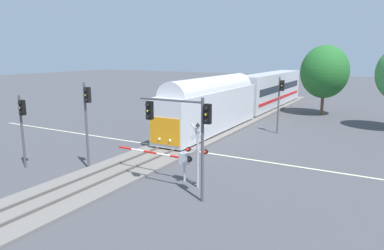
{
  "coord_description": "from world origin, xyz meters",
  "views": [
    {
      "loc": [
        14.97,
        -23.71,
        7.61
      ],
      "look_at": [
        1.4,
        0.43,
        2.0
      ],
      "focal_mm": 32.89,
      "sensor_mm": 36.0,
      "label": 1
    }
  ],
  "objects_px": {
    "commuter_train": "(247,95)",
    "crossing_signal_mast": "(197,148)",
    "traffic_signal_near_left": "(22,120)",
    "elm_centre_background": "(325,72)",
    "crossing_gate_near": "(176,158)",
    "traffic_signal_far_side": "(280,96)",
    "traffic_signal_median": "(87,112)",
    "traffic_signal_near_right": "(184,123)",
    "crossing_gate_far": "(175,116)"
  },
  "relations": [
    {
      "from": "crossing_signal_mast",
      "to": "traffic_signal_near_left",
      "type": "bearing_deg",
      "value": -167.94
    },
    {
      "from": "crossing_gate_far",
      "to": "elm_centre_background",
      "type": "relative_size",
      "value": 0.71
    },
    {
      "from": "commuter_train",
      "to": "traffic_signal_near_left",
      "type": "height_order",
      "value": "commuter_train"
    },
    {
      "from": "traffic_signal_near_right",
      "to": "traffic_signal_median",
      "type": "bearing_deg",
      "value": 172.81
    },
    {
      "from": "traffic_signal_far_side",
      "to": "elm_centre_background",
      "type": "bearing_deg",
      "value": 82.43
    },
    {
      "from": "crossing_gate_near",
      "to": "crossing_signal_mast",
      "type": "bearing_deg",
      "value": -16.69
    },
    {
      "from": "traffic_signal_far_side",
      "to": "traffic_signal_near_right",
      "type": "distance_m",
      "value": 17.91
    },
    {
      "from": "traffic_signal_far_side",
      "to": "elm_centre_background",
      "type": "height_order",
      "value": "elm_centre_background"
    },
    {
      "from": "elm_centre_background",
      "to": "crossing_signal_mast",
      "type": "bearing_deg",
      "value": -93.71
    },
    {
      "from": "crossing_gate_far",
      "to": "traffic_signal_median",
      "type": "bearing_deg",
      "value": -82.42
    },
    {
      "from": "commuter_train",
      "to": "elm_centre_background",
      "type": "relative_size",
      "value": 4.44
    },
    {
      "from": "crossing_gate_far",
      "to": "traffic_signal_near_left",
      "type": "relative_size",
      "value": 1.25
    },
    {
      "from": "crossing_signal_mast",
      "to": "commuter_train",
      "type": "bearing_deg",
      "value": 104.01
    },
    {
      "from": "crossing_gate_far",
      "to": "elm_centre_background",
      "type": "bearing_deg",
      "value": 55.08
    },
    {
      "from": "crossing_signal_mast",
      "to": "traffic_signal_near_left",
      "type": "distance_m",
      "value": 12.15
    },
    {
      "from": "commuter_train",
      "to": "elm_centre_background",
      "type": "xyz_separation_m",
      "value": [
        7.73,
        6.44,
        2.65
      ]
    },
    {
      "from": "traffic_signal_median",
      "to": "traffic_signal_near_right",
      "type": "height_order",
      "value": "traffic_signal_median"
    },
    {
      "from": "traffic_signal_median",
      "to": "crossing_gate_far",
      "type": "bearing_deg",
      "value": 97.58
    },
    {
      "from": "crossing_gate_near",
      "to": "traffic_signal_near_left",
      "type": "distance_m",
      "value": 10.71
    },
    {
      "from": "crossing_signal_mast",
      "to": "traffic_signal_far_side",
      "type": "height_order",
      "value": "traffic_signal_far_side"
    },
    {
      "from": "traffic_signal_median",
      "to": "crossing_signal_mast",
      "type": "bearing_deg",
      "value": 4.25
    },
    {
      "from": "commuter_train",
      "to": "traffic_signal_median",
      "type": "relative_size",
      "value": 6.65
    },
    {
      "from": "crossing_gate_far",
      "to": "traffic_signal_near_right",
      "type": "bearing_deg",
      "value": -56.23
    },
    {
      "from": "crossing_gate_near",
      "to": "elm_centre_background",
      "type": "distance_m",
      "value": 29.66
    },
    {
      "from": "traffic_signal_median",
      "to": "elm_centre_background",
      "type": "xyz_separation_m",
      "value": [
        9.82,
        30.27,
        1.54
      ]
    },
    {
      "from": "crossing_gate_near",
      "to": "elm_centre_background",
      "type": "bearing_deg",
      "value": 82.77
    },
    {
      "from": "traffic_signal_far_side",
      "to": "traffic_signal_near_left",
      "type": "xyz_separation_m",
      "value": [
        -11.99,
        -18.84,
        -0.34
      ]
    },
    {
      "from": "crossing_signal_mast",
      "to": "traffic_signal_near_left",
      "type": "height_order",
      "value": "traffic_signal_near_left"
    },
    {
      "from": "commuter_train",
      "to": "traffic_signal_far_side",
      "type": "distance_m",
      "value": 9.18
    },
    {
      "from": "crossing_signal_mast",
      "to": "traffic_signal_near_right",
      "type": "relative_size",
      "value": 0.7
    },
    {
      "from": "traffic_signal_far_side",
      "to": "traffic_signal_near_right",
      "type": "bearing_deg",
      "value": -90.29
    },
    {
      "from": "crossing_gate_near",
      "to": "traffic_signal_far_side",
      "type": "xyz_separation_m",
      "value": [
        1.92,
        15.78,
        2.27
      ]
    },
    {
      "from": "traffic_signal_median",
      "to": "elm_centre_background",
      "type": "relative_size",
      "value": 0.67
    },
    {
      "from": "crossing_gate_near",
      "to": "traffic_signal_median",
      "type": "relative_size",
      "value": 0.96
    },
    {
      "from": "crossing_gate_near",
      "to": "crossing_gate_far",
      "type": "relative_size",
      "value": 0.91
    },
    {
      "from": "commuter_train",
      "to": "elm_centre_background",
      "type": "bearing_deg",
      "value": 39.79
    },
    {
      "from": "traffic_signal_far_side",
      "to": "traffic_signal_median",
      "type": "relative_size",
      "value": 0.94
    },
    {
      "from": "crossing_gate_near",
      "to": "traffic_signal_near_left",
      "type": "relative_size",
      "value": 1.13
    },
    {
      "from": "crossing_signal_mast",
      "to": "traffic_signal_far_side",
      "type": "distance_m",
      "value": 16.36
    },
    {
      "from": "commuter_train",
      "to": "crossing_signal_mast",
      "type": "distance_m",
      "value": 23.96
    },
    {
      "from": "commuter_train",
      "to": "traffic_signal_median",
      "type": "xyz_separation_m",
      "value": [
        -2.1,
        -23.83,
        1.11
      ]
    },
    {
      "from": "elm_centre_background",
      "to": "crossing_gate_near",
      "type": "bearing_deg",
      "value": -97.23
    },
    {
      "from": "elm_centre_background",
      "to": "traffic_signal_median",
      "type": "bearing_deg",
      "value": -107.98
    },
    {
      "from": "traffic_signal_median",
      "to": "traffic_signal_near_right",
      "type": "xyz_separation_m",
      "value": [
        7.96,
        -1.0,
        0.23
      ]
    },
    {
      "from": "commuter_train",
      "to": "crossing_signal_mast",
      "type": "bearing_deg",
      "value": -75.99
    },
    {
      "from": "traffic_signal_far_side",
      "to": "traffic_signal_near_left",
      "type": "relative_size",
      "value": 1.1
    },
    {
      "from": "commuter_train",
      "to": "elm_centre_background",
      "type": "distance_m",
      "value": 10.4
    },
    {
      "from": "traffic_signal_near_right",
      "to": "elm_centre_background",
      "type": "bearing_deg",
      "value": 86.58
    },
    {
      "from": "crossing_gate_near",
      "to": "traffic_signal_far_side",
      "type": "bearing_deg",
      "value": 83.07
    },
    {
      "from": "commuter_train",
      "to": "crossing_gate_near",
      "type": "distance_m",
      "value": 23.11
    }
  ]
}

